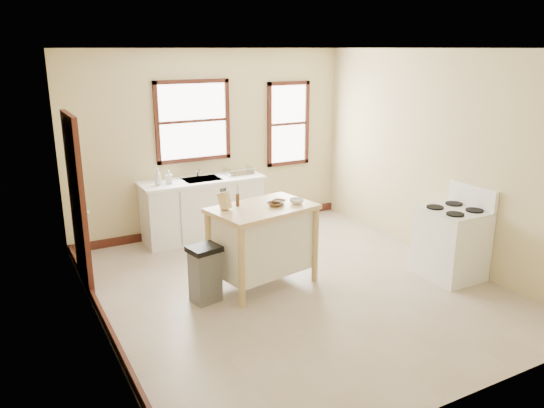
# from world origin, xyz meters

# --- Properties ---
(floor) EXTENTS (5.00, 5.00, 0.00)m
(floor) POSITION_xyz_m (0.00, 0.00, 0.00)
(floor) COLOR tan
(floor) RESTS_ON ground
(ceiling) EXTENTS (5.00, 5.00, 0.00)m
(ceiling) POSITION_xyz_m (0.00, 0.00, 2.80)
(ceiling) COLOR white
(ceiling) RESTS_ON ground
(wall_back) EXTENTS (4.50, 0.04, 2.80)m
(wall_back) POSITION_xyz_m (0.00, 2.50, 1.40)
(wall_back) COLOR #CBB985
(wall_back) RESTS_ON ground
(wall_left) EXTENTS (0.04, 5.00, 2.80)m
(wall_left) POSITION_xyz_m (-2.25, 0.00, 1.40)
(wall_left) COLOR #CBB985
(wall_left) RESTS_ON ground
(wall_right) EXTENTS (0.04, 5.00, 2.80)m
(wall_right) POSITION_xyz_m (2.25, 0.00, 1.40)
(wall_right) COLOR #CBB985
(wall_right) RESTS_ON ground
(window_main) EXTENTS (1.17, 0.06, 1.22)m
(window_main) POSITION_xyz_m (-0.30, 2.48, 1.75)
(window_main) COLOR #3A1910
(window_main) RESTS_ON wall_back
(window_side) EXTENTS (0.77, 0.06, 1.37)m
(window_side) POSITION_xyz_m (1.35, 2.48, 1.60)
(window_side) COLOR #3A1910
(window_side) RESTS_ON wall_back
(door_left) EXTENTS (0.06, 0.90, 2.10)m
(door_left) POSITION_xyz_m (-2.21, 1.30, 1.05)
(door_left) COLOR #3A1910
(door_left) RESTS_ON ground
(baseboard_back) EXTENTS (4.50, 0.04, 0.12)m
(baseboard_back) POSITION_xyz_m (0.00, 2.47, 0.06)
(baseboard_back) COLOR #3A1910
(baseboard_back) RESTS_ON ground
(baseboard_left) EXTENTS (0.04, 5.00, 0.12)m
(baseboard_left) POSITION_xyz_m (-2.22, 0.00, 0.06)
(baseboard_left) COLOR #3A1910
(baseboard_left) RESTS_ON ground
(sink_counter) EXTENTS (1.86, 0.62, 0.92)m
(sink_counter) POSITION_xyz_m (-0.30, 2.20, 0.46)
(sink_counter) COLOR silver
(sink_counter) RESTS_ON ground
(faucet) EXTENTS (0.03, 0.03, 0.22)m
(faucet) POSITION_xyz_m (-0.30, 2.38, 1.03)
(faucet) COLOR silver
(faucet) RESTS_ON sink_counter
(soap_bottle_a) EXTENTS (0.10, 0.10, 0.24)m
(soap_bottle_a) POSITION_xyz_m (-0.98, 2.15, 1.04)
(soap_bottle_a) COLOR #B2B2B2
(soap_bottle_a) RESTS_ON sink_counter
(soap_bottle_b) EXTENTS (0.11, 0.11, 0.20)m
(soap_bottle_b) POSITION_xyz_m (-0.82, 2.17, 1.02)
(soap_bottle_b) COLOR #B2B2B2
(soap_bottle_b) RESTS_ON sink_counter
(dish_rack) EXTENTS (0.49, 0.42, 0.11)m
(dish_rack) POSITION_xyz_m (0.31, 2.19, 0.97)
(dish_rack) COLOR silver
(dish_rack) RESTS_ON sink_counter
(kitchen_island) EXTENTS (1.34, 0.98, 0.99)m
(kitchen_island) POSITION_xyz_m (-0.28, 0.27, 0.50)
(kitchen_island) COLOR tan
(kitchen_island) RESTS_ON ground
(knife_block) EXTENTS (0.14, 0.14, 0.20)m
(knife_block) POSITION_xyz_m (-0.72, 0.38, 1.09)
(knife_block) COLOR tan
(knife_block) RESTS_ON kitchen_island
(pepper_grinder) EXTENTS (0.05, 0.05, 0.15)m
(pepper_grinder) POSITION_xyz_m (-0.53, 0.44, 1.07)
(pepper_grinder) COLOR #402411
(pepper_grinder) RESTS_ON kitchen_island
(bowl_a) EXTENTS (0.21, 0.21, 0.04)m
(bowl_a) POSITION_xyz_m (-0.14, 0.23, 1.02)
(bowl_a) COLOR brown
(bowl_a) RESTS_ON kitchen_island
(bowl_b) EXTENTS (0.23, 0.23, 0.04)m
(bowl_b) POSITION_xyz_m (-0.04, 0.30, 1.02)
(bowl_b) COLOR brown
(bowl_b) RESTS_ON kitchen_island
(bowl_c) EXTENTS (0.20, 0.20, 0.05)m
(bowl_c) POSITION_xyz_m (0.14, 0.20, 1.02)
(bowl_c) COLOR silver
(bowl_c) RESTS_ON kitchen_island
(trash_bin) EXTENTS (0.39, 0.35, 0.67)m
(trash_bin) POSITION_xyz_m (-1.07, 0.17, 0.33)
(trash_bin) COLOR #5F5F5D
(trash_bin) RESTS_ON ground
(gas_stove) EXTENTS (0.71, 0.72, 1.16)m
(gas_stove) POSITION_xyz_m (1.91, -0.65, 0.58)
(gas_stove) COLOR white
(gas_stove) RESTS_ON ground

